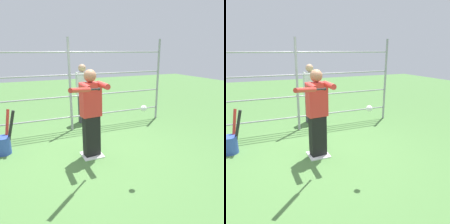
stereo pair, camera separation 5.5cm
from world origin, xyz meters
TOP-DOWN VIEW (x-y plane):
  - ground_plane at (0.00, 0.00)m, footprint 24.00×24.00m
  - home_plate at (0.00, 0.00)m, footprint 0.40×0.40m
  - fence_backstop at (0.00, -1.60)m, footprint 5.32×0.06m
  - batter at (0.00, 0.02)m, footprint 0.43×0.60m
  - baseball_bat_swinging at (0.38, 0.83)m, footprint 0.67×0.66m
  - softball_in_flight at (-0.50, 1.05)m, footprint 0.10×0.10m
  - bat_bucket at (1.60, -0.81)m, footprint 0.62×0.57m
  - bystander_behind_fence at (-0.47, -2.10)m, footprint 0.34×0.21m

SIDE VIEW (x-z plane):
  - ground_plane at x=0.00m, z-range 0.00..0.00m
  - home_plate at x=0.00m, z-range 0.00..0.02m
  - bat_bucket at x=1.60m, z-range -0.21..0.68m
  - bystander_behind_fence at x=-0.47m, z-range 0.03..1.70m
  - batter at x=0.00m, z-range 0.07..1.76m
  - fence_backstop at x=0.00m, z-range 0.00..2.33m
  - softball_in_flight at x=-0.50m, z-range 1.12..1.22m
  - baseball_bat_swinging at x=0.38m, z-range 1.39..1.57m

